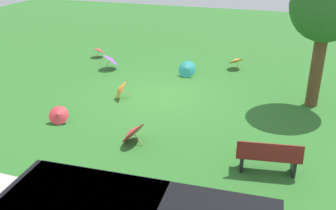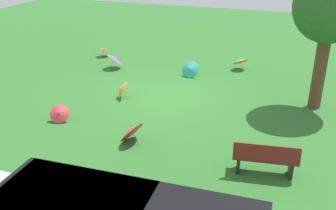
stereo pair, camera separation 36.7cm
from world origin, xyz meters
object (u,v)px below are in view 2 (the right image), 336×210
at_px(parasol_purple_0, 115,58).
at_px(parasol_red_0, 104,49).
at_px(park_bench, 265,159).
at_px(parasol_red_1, 59,113).
at_px(parasol_orange_1, 240,61).
at_px(parasol_teal_0, 190,69).
at_px(parasol_red_2, 130,131).
at_px(parasol_orange_2, 121,89).
at_px(shade_tree, 330,9).

bearing_deg(parasol_purple_0, parasol_red_0, -46.94).
distance_m(park_bench, parasol_red_1, 6.63).
distance_m(park_bench, parasol_orange_1, 8.42).
height_order(park_bench, parasol_purple_0, park_bench).
distance_m(park_bench, parasol_red_0, 11.84).
bearing_deg(parasol_orange_1, parasol_teal_0, 43.89).
xyz_separation_m(parasol_red_2, parasol_purple_0, (3.59, -5.98, 0.10)).
bearing_deg(park_bench, parasol_red_2, -5.44).
xyz_separation_m(parasol_orange_1, parasol_purple_0, (5.34, 1.80, 0.05)).
height_order(parasol_orange_1, parasol_red_2, parasol_red_2).
relative_size(park_bench, parasol_red_0, 2.14).
height_order(parasol_purple_0, parasol_orange_2, parasol_purple_0).
bearing_deg(parasol_orange_1, parasol_red_1, 58.89).
relative_size(parasol_red_1, parasol_purple_0, 0.76).
bearing_deg(parasol_red_2, parasol_purple_0, -59.00).
distance_m(parasol_red_0, parasol_orange_1, 6.75).
bearing_deg(parasol_red_1, park_bench, 173.36).
xyz_separation_m(parasol_orange_1, parasol_teal_0, (1.82, 1.76, -0.05)).
xyz_separation_m(parasol_red_0, parasol_purple_0, (-1.41, 1.50, 0.09)).
bearing_deg(parasol_purple_0, parasol_orange_1, -161.36).
height_order(parasol_red_0, parasol_orange_2, parasol_orange_2).
bearing_deg(shade_tree, parasol_red_0, -16.56).
height_order(parasol_red_2, parasol_orange_2, parasol_red_2).
bearing_deg(parasol_orange_1, park_bench, 104.59).
xyz_separation_m(parasol_purple_0, parasol_orange_2, (-1.83, 3.06, -0.11)).
bearing_deg(parasol_red_2, shade_tree, -137.69).
bearing_deg(parasol_orange_2, park_bench, 149.70).
height_order(park_bench, parasol_orange_2, park_bench).
bearing_deg(parasol_red_1, parasol_orange_1, -121.11).
xyz_separation_m(parasol_teal_0, parasol_orange_2, (1.68, 3.11, -0.01)).
bearing_deg(parasol_purple_0, parasol_teal_0, -179.28).
relative_size(parasol_red_0, parasol_red_1, 0.97).
relative_size(parasol_orange_1, parasol_orange_2, 1.09).
bearing_deg(parasol_red_2, parasol_red_1, -8.34).
relative_size(park_bench, shade_tree, 0.36).
bearing_deg(parasol_orange_1, parasol_red_2, 77.39).
bearing_deg(shade_tree, parasol_teal_0, -16.58).
bearing_deg(park_bench, parasol_purple_0, -40.42).
height_order(shade_tree, parasol_purple_0, shade_tree).
bearing_deg(parasol_red_1, parasol_orange_2, -110.72).
distance_m(shade_tree, parasol_red_2, 7.37).
height_order(park_bench, parasol_red_1, park_bench).
bearing_deg(parasol_red_0, parasol_orange_1, -177.49).
relative_size(shade_tree, parasol_red_2, 4.91).
xyz_separation_m(parasol_red_1, parasol_teal_0, (-2.63, -5.63, 0.05)).
bearing_deg(parasol_red_1, parasol_teal_0, -115.06).
bearing_deg(parasol_purple_0, parasol_red_2, 121.00).
relative_size(park_bench, parasol_orange_2, 1.91).
height_order(park_bench, shade_tree, shade_tree).
xyz_separation_m(shade_tree, parasol_purple_0, (8.56, -1.46, -2.94)).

